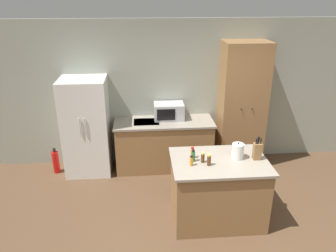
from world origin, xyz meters
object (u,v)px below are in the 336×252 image
object	(u,v)px
knife_block	(257,151)
spice_bottle_pale_salt	(203,158)
kettle	(238,151)
microwave	(169,111)
pantry_cabinet	(242,106)
spice_bottle_tall_dark	(192,153)
spice_bottle_green_herb	(193,156)
fire_extinguisher	(56,162)
spice_bottle_short_red	(191,161)
refrigerator	(86,127)
spice_bottle_amber_oil	(209,160)

from	to	relation	value
knife_block	spice_bottle_pale_salt	bearing A→B (deg)	-177.78
kettle	microwave	bearing A→B (deg)	116.17
pantry_cabinet	spice_bottle_tall_dark	size ratio (longest dim) A/B	13.80
knife_block	kettle	world-z (taller)	knife_block
spice_bottle_pale_salt	spice_bottle_green_herb	bearing A→B (deg)	162.68
spice_bottle_green_herb	fire_extinguisher	distance (m)	2.77
microwave	spice_bottle_short_red	world-z (taller)	microwave
spice_bottle_green_herb	spice_bottle_tall_dark	bearing A→B (deg)	86.89
microwave	spice_bottle_tall_dark	world-z (taller)	microwave
pantry_cabinet	microwave	world-z (taller)	pantry_cabinet
spice_bottle_pale_salt	kettle	size ratio (longest dim) A/B	0.62
refrigerator	spice_bottle_pale_salt	world-z (taller)	refrigerator
spice_bottle_green_herb	spice_bottle_pale_salt	world-z (taller)	spice_bottle_green_herb
knife_block	spice_bottle_tall_dark	distance (m)	0.86
fire_extinguisher	microwave	bearing A→B (deg)	4.84
refrigerator	spice_bottle_green_herb	world-z (taller)	refrigerator
microwave	spice_bottle_short_red	distance (m)	1.76
spice_bottle_pale_salt	kettle	distance (m)	0.49
spice_bottle_tall_dark	spice_bottle_amber_oil	xyz separation A→B (m)	(0.18, -0.22, -0.00)
spice_bottle_tall_dark	spice_bottle_green_herb	bearing A→B (deg)	-93.11
spice_bottle_tall_dark	kettle	xyz separation A→B (m)	(0.60, -0.06, 0.03)
spice_bottle_green_herb	spice_bottle_pale_salt	size ratio (longest dim) A/B	1.16
spice_bottle_amber_oil	knife_block	bearing A→B (deg)	9.70
spice_bottle_amber_oil	fire_extinguisher	size ratio (longest dim) A/B	0.34
refrigerator	knife_block	distance (m)	2.91
kettle	fire_extinguisher	size ratio (longest dim) A/B	0.49
microwave	spice_bottle_short_red	size ratio (longest dim) A/B	3.69
microwave	spice_bottle_green_herb	size ratio (longest dim) A/B	3.14
pantry_cabinet	spice_bottle_pale_salt	world-z (taller)	pantry_cabinet
knife_block	spice_bottle_amber_oil	world-z (taller)	knife_block
fire_extinguisher	spice_bottle_amber_oil	bearing A→B (deg)	-33.69
pantry_cabinet	spice_bottle_tall_dark	xyz separation A→B (m)	(-1.10, -1.48, -0.12)
spice_bottle_short_red	spice_bottle_pale_salt	bearing A→B (deg)	24.69
refrigerator	pantry_cabinet	world-z (taller)	pantry_cabinet
knife_block	fire_extinguisher	bearing A→B (deg)	154.20
spice_bottle_pale_salt	refrigerator	bearing A→B (deg)	138.34
microwave	spice_bottle_green_herb	bearing A→B (deg)	-83.65
knife_block	kettle	bearing A→B (deg)	169.62
spice_bottle_amber_oil	spice_bottle_green_herb	bearing A→B (deg)	146.37
spice_bottle_tall_dark	spice_bottle_amber_oil	size ratio (longest dim) A/B	1.01
knife_block	refrigerator	bearing A→B (deg)	148.45
microwave	spice_bottle_pale_salt	bearing A→B (deg)	-79.72
spice_bottle_short_red	kettle	distance (m)	0.66
spice_bottle_short_red	kettle	world-z (taller)	kettle
spice_bottle_tall_dark	spice_bottle_pale_salt	xyz separation A→B (m)	(0.12, -0.13, -0.01)
spice_bottle_amber_oil	fire_extinguisher	distance (m)	2.99
knife_block	spice_bottle_short_red	world-z (taller)	knife_block
microwave	knife_block	size ratio (longest dim) A/B	1.58
spice_bottle_short_red	kettle	xyz separation A→B (m)	(0.65, 0.15, 0.04)
fire_extinguisher	pantry_cabinet	bearing A→B (deg)	1.75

